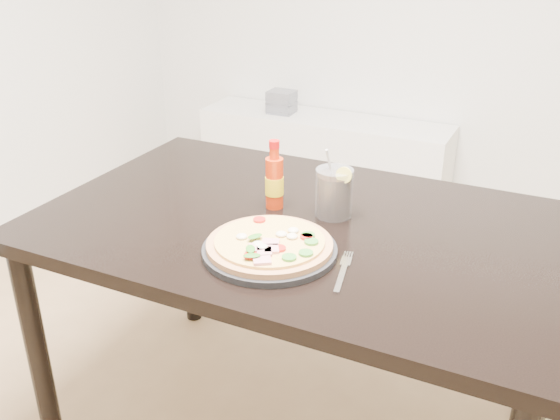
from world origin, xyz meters
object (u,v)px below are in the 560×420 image
at_px(pizza, 270,244).
at_px(cola_cup, 334,194).
at_px(fork, 343,270).
at_px(media_console, 323,160).
at_px(hot_sauce_bottle, 274,181).
at_px(dining_table, 299,247).
at_px(plate, 270,250).

bearing_deg(pizza, cola_cup, 78.00).
xyz_separation_m(cola_cup, fork, (0.13, -0.27, -0.06)).
distance_m(pizza, media_console, 2.08).
bearing_deg(hot_sauce_bottle, media_console, 107.31).
xyz_separation_m(pizza, media_console, (-0.63, 1.91, -0.53)).
distance_m(hot_sauce_bottle, fork, 0.40).
relative_size(cola_cup, fork, 1.02).
height_order(hot_sauce_bottle, media_console, hot_sauce_bottle).
bearing_deg(fork, pizza, 168.16).
xyz_separation_m(dining_table, fork, (0.20, -0.20, 0.09)).
bearing_deg(cola_cup, pizza, -102.00).
distance_m(dining_table, pizza, 0.23).
relative_size(plate, hot_sauce_bottle, 1.67).
xyz_separation_m(plate, fork, (0.19, -0.00, -0.01)).
bearing_deg(hot_sauce_bottle, fork, -39.61).
relative_size(plate, fork, 1.75).
height_order(dining_table, cola_cup, cola_cup).
distance_m(cola_cup, media_console, 1.86).
xyz_separation_m(pizza, hot_sauce_bottle, (-0.11, 0.25, 0.05)).
relative_size(dining_table, fork, 7.46).
bearing_deg(pizza, plate, 137.49).
distance_m(fork, media_console, 2.14).
distance_m(plate, pizza, 0.02).
xyz_separation_m(plate, media_console, (-0.63, 1.91, -0.51)).
xyz_separation_m(dining_table, plate, (0.01, -0.20, 0.09)).
bearing_deg(plate, dining_table, 93.04).
height_order(plate, cola_cup, cola_cup).
bearing_deg(cola_cup, hot_sauce_bottle, -172.01).
height_order(dining_table, hot_sauce_bottle, hot_sauce_bottle).
relative_size(dining_table, cola_cup, 7.31).
height_order(plate, fork, plate).
bearing_deg(pizza, dining_table, 93.56).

